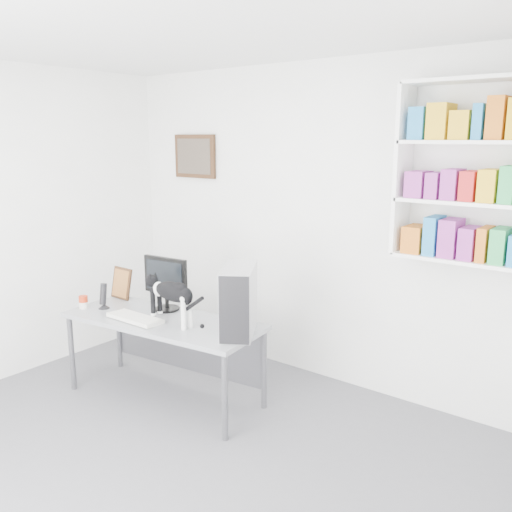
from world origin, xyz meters
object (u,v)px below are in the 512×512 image
(leaning_print, at_px, (122,283))
(speaker, at_px, (103,296))
(keyboard, at_px, (135,318))
(desk, at_px, (164,359))
(bookshelf, at_px, (474,173))
(pc_tower, at_px, (239,300))
(monitor, at_px, (166,283))
(soup_can, at_px, (83,302))
(cat, at_px, (172,302))

(leaning_print, bearing_deg, speaker, -66.42)
(speaker, bearing_deg, leaning_print, 108.56)
(keyboard, bearing_deg, desk, 47.55)
(bookshelf, xyz_separation_m, pc_tower, (-1.32, -0.88, -0.92))
(speaker, bearing_deg, keyboard, -8.95)
(monitor, height_order, pc_tower, pc_tower)
(bookshelf, xyz_separation_m, soup_can, (-2.72, -1.24, -1.12))
(monitor, relative_size, pc_tower, 0.92)
(pc_tower, distance_m, cat, 0.55)
(pc_tower, height_order, cat, pc_tower)
(desk, bearing_deg, monitor, 120.98)
(bookshelf, height_order, pc_tower, bookshelf)
(monitor, bearing_deg, pc_tower, -9.48)
(leaning_print, relative_size, cat, 0.50)
(bookshelf, relative_size, cat, 2.18)
(cat, bearing_deg, pc_tower, 20.76)
(keyboard, distance_m, pc_tower, 0.90)
(bookshelf, distance_m, speaker, 3.01)
(keyboard, xyz_separation_m, soup_can, (-0.58, -0.07, 0.04))
(keyboard, height_order, pc_tower, pc_tower)
(speaker, bearing_deg, bookshelf, 19.52)
(keyboard, relative_size, leaning_print, 1.67)
(desk, relative_size, cat, 2.87)
(monitor, relative_size, speaker, 2.04)
(bookshelf, bearing_deg, monitor, -158.71)
(desk, bearing_deg, bookshelf, 19.84)
(speaker, relative_size, leaning_print, 0.78)
(soup_can, bearing_deg, leaning_print, 87.75)
(keyboard, bearing_deg, speaker, 174.46)
(pc_tower, distance_m, speaker, 1.29)
(keyboard, height_order, soup_can, soup_can)
(desk, height_order, speaker, speaker)
(speaker, bearing_deg, pc_tower, 7.24)
(monitor, distance_m, speaker, 0.55)
(bookshelf, relative_size, speaker, 5.55)
(speaker, xyz_separation_m, soup_can, (-0.14, -0.10, -0.06))
(desk, relative_size, pc_tower, 3.30)
(monitor, bearing_deg, keyboard, -96.45)
(speaker, relative_size, soup_can, 2.07)
(leaning_print, distance_m, cat, 0.89)
(bookshelf, distance_m, soup_can, 3.19)
(keyboard, bearing_deg, leaning_print, 149.40)
(bookshelf, xyz_separation_m, monitor, (-2.14, -0.83, -0.94))
(bookshelf, relative_size, keyboard, 2.59)
(monitor, relative_size, leaning_print, 1.60)
(keyboard, relative_size, cat, 0.84)
(keyboard, bearing_deg, bookshelf, 27.93)
(leaning_print, bearing_deg, bookshelf, 18.23)
(bookshelf, xyz_separation_m, keyboard, (-2.14, -1.17, -1.15))
(keyboard, height_order, speaker, speaker)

